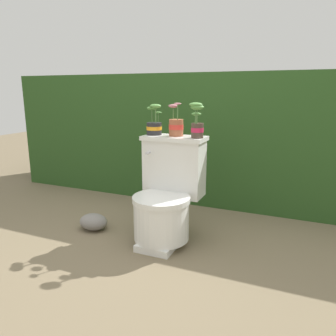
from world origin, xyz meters
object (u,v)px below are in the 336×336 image
Objects in this scene: toilet at (167,195)px; potted_plant_left at (154,124)px; potted_plant_midleft at (176,126)px; potted_plant_middle at (197,123)px; garden_stone at (93,222)px.

potted_plant_left is at bearing 139.25° from toilet.
potted_plant_midleft is (0.17, 0.01, -0.01)m from potted_plant_left.
potted_plant_middle is 1.13m from garden_stone.
toilet is 3.12× the size of potted_plant_midleft.
potted_plant_left is at bearing 172.88° from potted_plant_middle.
potted_plant_left is at bearing -177.80° from potted_plant_midleft.
toilet is 0.67m from garden_stone.
potted_plant_midleft is at bearing 20.72° from garden_stone.
potted_plant_middle is (0.18, -0.05, 0.03)m from potted_plant_midleft.
garden_stone is at bearing -172.44° from toilet.
potted_plant_midleft is (0.01, 0.15, 0.49)m from toilet.
potted_plant_left is 0.95× the size of potted_plant_midleft.
potted_plant_middle is at bearing 12.89° from garden_stone.
potted_plant_middle is (0.35, -0.04, 0.02)m from potted_plant_left.
potted_plant_left is 0.17m from potted_plant_midleft.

